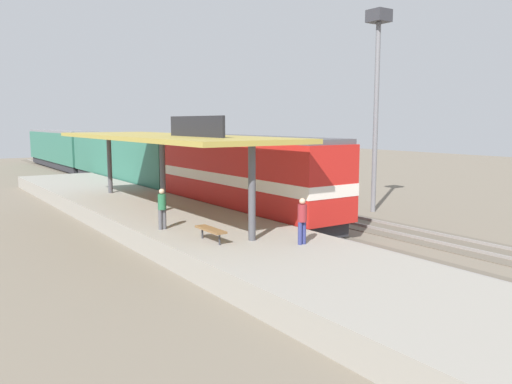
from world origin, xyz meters
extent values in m
plane|color=#706656|center=(2.00, 0.00, 0.00)|extent=(120.00, 120.00, 0.00)
cube|color=#5F5649|center=(0.00, 0.00, 0.02)|extent=(3.20, 110.00, 0.04)
cube|color=gray|center=(-0.72, 0.00, 0.08)|extent=(0.10, 110.00, 0.16)
cube|color=gray|center=(0.72, 0.00, 0.08)|extent=(0.10, 110.00, 0.16)
cube|color=#5F5649|center=(4.60, 0.00, 0.02)|extent=(3.20, 110.00, 0.04)
cube|color=gray|center=(3.88, 0.00, 0.08)|extent=(0.10, 110.00, 0.16)
cube|color=gray|center=(5.32, 0.00, 0.08)|extent=(0.10, 110.00, 0.16)
cube|color=gray|center=(-4.60, 0.00, 0.45)|extent=(6.00, 44.00, 0.90)
cylinder|color=#47474C|center=(-4.60, -8.00, 2.70)|extent=(0.28, 0.28, 3.60)
cylinder|color=#47474C|center=(-4.60, 0.00, 2.70)|extent=(0.28, 0.28, 3.60)
cylinder|color=#47474C|center=(-4.60, 8.00, 2.70)|extent=(0.28, 0.28, 3.60)
cube|color=#A38E3D|center=(-4.60, 0.00, 4.60)|extent=(5.20, 18.00, 0.20)
cube|color=black|center=(-4.60, -3.60, 5.15)|extent=(0.12, 4.80, 0.90)
cylinder|color=#333338|center=(-6.00, -7.96, 1.11)|extent=(0.07, 0.07, 0.42)
cylinder|color=#333338|center=(-6.00, -6.66, 1.11)|extent=(0.07, 0.07, 0.42)
cube|color=brown|center=(-6.00, -7.31, 1.36)|extent=(0.44, 1.70, 0.08)
cube|color=#28282D|center=(0.00, -0.37, 0.51)|extent=(2.60, 13.60, 0.70)
cube|color=red|center=(0.00, -0.37, 2.61)|extent=(2.90, 14.40, 3.50)
cube|color=#4C4C51|center=(0.00, -0.37, 4.48)|extent=(2.78, 14.11, 0.24)
cube|color=silver|center=(0.00, -0.37, 2.35)|extent=(2.93, 14.43, 0.56)
cube|color=#28282D|center=(0.00, 17.63, 0.51)|extent=(2.60, 19.20, 0.70)
cube|color=#2D6B56|center=(0.00, 17.63, 2.51)|extent=(2.90, 20.00, 3.30)
cube|color=slate|center=(0.00, 17.63, 4.28)|extent=(2.78, 19.60, 0.24)
cube|color=#28282D|center=(0.00, 38.43, 0.51)|extent=(2.60, 19.20, 0.70)
cube|color=#2D6B56|center=(0.00, 38.43, 2.51)|extent=(2.90, 20.00, 3.30)
cube|color=slate|center=(0.00, 38.43, 4.28)|extent=(2.78, 19.60, 0.24)
cube|color=#28282D|center=(4.60, 8.96, 0.51)|extent=(2.50, 11.20, 0.70)
cube|color=#6B6056|center=(4.60, 8.96, 2.16)|extent=(2.80, 12.00, 2.60)
cube|color=#554D45|center=(4.60, 8.96, 3.58)|extent=(2.69, 11.76, 0.24)
cylinder|color=slate|center=(7.80, -2.62, 5.50)|extent=(0.28, 0.28, 11.00)
cube|color=#333338|center=(7.80, -2.62, 11.35)|extent=(1.10, 1.10, 0.70)
cylinder|color=#4C4C51|center=(-6.65, -4.22, 1.32)|extent=(0.16, 0.16, 0.84)
cylinder|color=#4C4C51|center=(-6.47, -4.22, 1.32)|extent=(0.16, 0.16, 0.84)
cylinder|color=#23603D|center=(-6.56, -4.22, 2.06)|extent=(0.34, 0.34, 0.64)
sphere|color=tan|center=(-6.56, -4.22, 2.50)|extent=(0.23, 0.23, 0.23)
cylinder|color=navy|center=(-3.55, -9.57, 1.32)|extent=(0.16, 0.16, 0.84)
cylinder|color=navy|center=(-3.37, -9.57, 1.32)|extent=(0.16, 0.16, 0.84)
cylinder|color=maroon|center=(-3.46, -9.57, 2.06)|extent=(0.34, 0.34, 0.64)
sphere|color=tan|center=(-3.46, -9.57, 2.50)|extent=(0.23, 0.23, 0.23)
camera|label=1|loc=(-15.27, -23.83, 5.33)|focal=36.20mm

